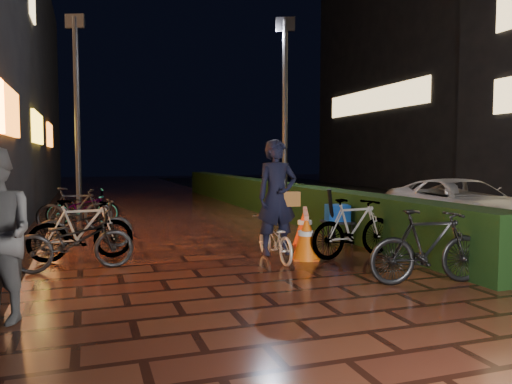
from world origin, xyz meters
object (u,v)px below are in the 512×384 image
object	(u,v)px
van	(461,205)
traffic_barrier	(305,231)
cart_assembly	(337,215)
cyclist	(276,217)

from	to	relation	value
van	traffic_barrier	size ratio (longest dim) A/B	2.37
cart_assembly	cyclist	bearing A→B (deg)	-145.98
cyclist	traffic_barrier	world-z (taller)	cyclist
van	cart_assembly	bearing A→B (deg)	-164.36
van	traffic_barrier	bearing A→B (deg)	-160.12
cyclist	traffic_barrier	xyz separation A→B (m)	(0.84, 0.64, -0.38)
cyclist	cart_assembly	world-z (taller)	cyclist
van	cyclist	distance (m)	5.84
van	traffic_barrier	xyz separation A→B (m)	(-4.67, -1.31, -0.24)
cyclist	cart_assembly	distance (m)	2.15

